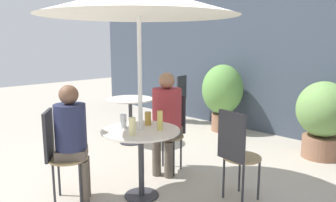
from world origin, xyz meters
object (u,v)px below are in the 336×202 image
(beer_glass_0, at_px, (123,121))
(beer_glass_1, at_px, (132,126))
(bistro_chair_1, at_px, (58,148))
(potted_plant_0, at_px, (222,92))
(beer_glass_3, at_px, (148,119))
(umbrella, at_px, (139,2))
(seated_person_0, at_px, (166,115))
(bistro_chair_0, at_px, (171,126))
(bistro_chair_3, at_px, (236,149))
(cafe_table_far, at_px, (130,108))
(potted_plant_1, at_px, (323,115))
(bistro_chair_2, at_px, (178,95))
(beer_glass_2, at_px, (160,121))
(cafe_table_near, at_px, (141,143))
(seated_person_1, at_px, (72,133))

(beer_glass_0, height_order, beer_glass_1, beer_glass_1)
(bistro_chair_1, height_order, potted_plant_0, potted_plant_0)
(beer_glass_0, xyz_separation_m, beer_glass_3, (0.09, 0.26, 0.00))
(umbrella, bearing_deg, potted_plant_0, 108.91)
(seated_person_0, bearing_deg, bistro_chair_0, 90.00)
(bistro_chair_3, distance_m, seated_person_0, 1.05)
(cafe_table_far, distance_m, beer_glass_3, 1.75)
(bistro_chair_1, distance_m, potted_plant_0, 3.44)
(seated_person_0, distance_m, potted_plant_1, 2.26)
(bistro_chair_2, relative_size, beer_glass_2, 4.81)
(cafe_table_near, bearing_deg, bistro_chair_0, 112.47)
(seated_person_1, relative_size, potted_plant_0, 0.99)
(bistro_chair_0, distance_m, beer_glass_2, 0.84)
(beer_glass_0, height_order, umbrella, umbrella)
(cafe_table_near, relative_size, umbrella, 0.38)
(beer_glass_2, xyz_separation_m, umbrella, (-0.15, -0.13, 1.18))
(bistro_chair_0, distance_m, seated_person_1, 1.33)
(beer_glass_0, relative_size, potted_plant_0, 0.12)
(bistro_chair_1, relative_size, umbrella, 0.45)
(seated_person_1, bearing_deg, bistro_chair_2, -26.73)
(bistro_chair_1, relative_size, seated_person_0, 0.76)
(bistro_chair_2, distance_m, umbrella, 3.62)
(seated_person_1, bearing_deg, bistro_chair_1, 90.00)
(cafe_table_near, relative_size, beer_glass_1, 4.70)
(cafe_table_near, bearing_deg, seated_person_0, 112.47)
(bistro_chair_0, bearing_deg, beer_glass_3, -91.15)
(bistro_chair_3, distance_m, beer_glass_2, 0.82)
(potted_plant_0, bearing_deg, beer_glass_1, -70.64)
(cafe_table_near, distance_m, bistro_chair_3, 0.98)
(beer_glass_0, bearing_deg, bistro_chair_3, 35.43)
(seated_person_0, distance_m, beer_glass_1, 0.89)
(bistro_chair_3, distance_m, beer_glass_1, 1.07)
(umbrella, bearing_deg, bistro_chair_2, 126.40)
(bistro_chair_0, relative_size, umbrella, 0.45)
(bistro_chair_0, distance_m, potted_plant_0, 2.08)
(bistro_chair_3, relative_size, potted_plant_0, 0.78)
(bistro_chair_1, relative_size, potted_plant_0, 0.78)
(beer_glass_2, height_order, potted_plant_1, potted_plant_1)
(beer_glass_3, xyz_separation_m, umbrella, (0.09, -0.18, 1.20))
(seated_person_0, relative_size, beer_glass_0, 8.67)
(potted_plant_1, bearing_deg, beer_glass_1, -106.40)
(bistro_chair_0, distance_m, bistro_chair_1, 1.45)
(seated_person_0, distance_m, beer_glass_2, 0.65)
(bistro_chair_1, xyz_separation_m, potted_plant_0, (-0.43, 3.41, 0.16))
(beer_glass_1, xyz_separation_m, potted_plant_1, (0.81, 2.75, -0.20))
(cafe_table_near, height_order, cafe_table_far, same)
(cafe_table_far, distance_m, beer_glass_1, 2.10)
(beer_glass_3, bearing_deg, bistro_chair_0, 111.32)
(cafe_table_near, relative_size, seated_person_1, 0.67)
(potted_plant_1, bearing_deg, bistro_chair_3, -93.57)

